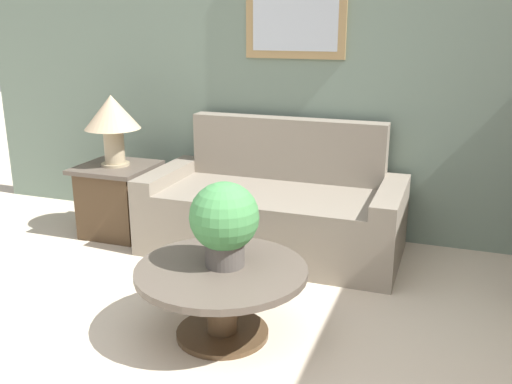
{
  "coord_description": "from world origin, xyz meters",
  "views": [
    {
      "loc": [
        0.89,
        -1.83,
        1.72
      ],
      "look_at": [
        -0.33,
        1.55,
        0.63
      ],
      "focal_mm": 40.0,
      "sensor_mm": 36.0,
      "label": 1
    }
  ],
  "objects_px": {
    "couch_main": "(274,211)",
    "side_table": "(118,199)",
    "coffee_table": "(222,286)",
    "potted_plant_on_table": "(224,221)",
    "table_lamp": "(112,117)"
  },
  "relations": [
    {
      "from": "coffee_table",
      "to": "couch_main",
      "type": "bearing_deg",
      "value": 95.45
    },
    {
      "from": "couch_main",
      "to": "table_lamp",
      "type": "xyz_separation_m",
      "value": [
        -1.32,
        -0.12,
        0.67
      ]
    },
    {
      "from": "coffee_table",
      "to": "table_lamp",
      "type": "height_order",
      "value": "table_lamp"
    },
    {
      "from": "coffee_table",
      "to": "table_lamp",
      "type": "bearing_deg",
      "value": 140.14
    },
    {
      "from": "couch_main",
      "to": "coffee_table",
      "type": "distance_m",
      "value": 1.33
    },
    {
      "from": "potted_plant_on_table",
      "to": "table_lamp",
      "type": "bearing_deg",
      "value": 141.18
    },
    {
      "from": "couch_main",
      "to": "side_table",
      "type": "distance_m",
      "value": 1.32
    },
    {
      "from": "coffee_table",
      "to": "side_table",
      "type": "bearing_deg",
      "value": 140.14
    },
    {
      "from": "couch_main",
      "to": "coffee_table",
      "type": "height_order",
      "value": "couch_main"
    },
    {
      "from": "coffee_table",
      "to": "side_table",
      "type": "relative_size",
      "value": 1.62
    },
    {
      "from": "coffee_table",
      "to": "potted_plant_on_table",
      "type": "xyz_separation_m",
      "value": [
        0.01,
        0.04,
        0.37
      ]
    },
    {
      "from": "side_table",
      "to": "potted_plant_on_table",
      "type": "bearing_deg",
      "value": -38.82
    },
    {
      "from": "coffee_table",
      "to": "table_lamp",
      "type": "relative_size",
      "value": 1.68
    },
    {
      "from": "side_table",
      "to": "potted_plant_on_table",
      "type": "xyz_separation_m",
      "value": [
        1.45,
        -1.17,
        0.38
      ]
    },
    {
      "from": "side_table",
      "to": "potted_plant_on_table",
      "type": "relative_size",
      "value": 1.24
    }
  ]
}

